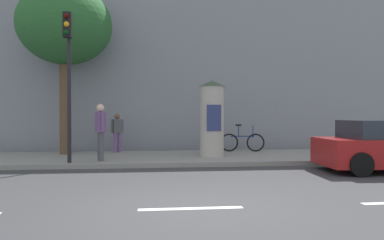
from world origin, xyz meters
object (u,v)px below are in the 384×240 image
Objects in this scene: poster_column at (212,118)px; street_tree at (65,26)px; bicycle_leaning at (242,142)px; traffic_light at (68,63)px; pedestrian_in_dark_shirt at (100,128)px; pedestrian_tallest at (117,130)px.

poster_column is 0.42× the size of street_tree.
bicycle_leaning is (6.83, 0.18, -4.39)m from street_tree.
pedestrian_in_dark_shirt is (0.88, 0.44, -1.97)m from traffic_light.
street_tree reaches higher than pedestrian_tallest.
street_tree is (-0.73, 2.81, 1.75)m from traffic_light.
traffic_light is 2.57× the size of bicycle_leaning.
bicycle_leaning is at bearing 26.10° from traffic_light.
poster_column is 3.87m from pedestrian_in_dark_shirt.
poster_column is at bearing -14.47° from street_tree.
poster_column reaches higher than pedestrian_in_dark_shirt.
street_tree is at bearing 165.53° from poster_column.
pedestrian_tallest is at bearing 152.25° from poster_column.
street_tree is 4.19× the size of pedestrian_tallest.
traffic_light reaches higher than pedestrian_tallest.
street_tree is 3.50× the size of pedestrian_in_dark_shirt.
bicycle_leaning is at bearing 1.50° from street_tree.
pedestrian_in_dark_shirt is 2.84m from pedestrian_tallest.
traffic_light is 2.20m from pedestrian_in_dark_shirt.
traffic_light is 1.69× the size of poster_column.
pedestrian_tallest is (0.25, 2.82, -0.18)m from pedestrian_in_dark_shirt.
traffic_light is 2.51× the size of pedestrian_in_dark_shirt.
traffic_light is at bearing -109.10° from pedestrian_tallest.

